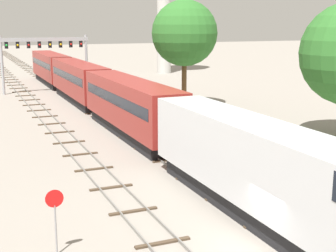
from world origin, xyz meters
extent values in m
plane|color=gray|center=(0.00, 0.00, 0.00)|extent=(400.00, 400.00, 0.00)
cube|color=slate|center=(1.28, 60.00, 0.08)|extent=(0.07, 200.00, 0.16)
cube|color=slate|center=(2.72, 60.00, 0.08)|extent=(0.07, 200.00, 0.16)
cube|color=#473828|center=(2.00, 2.00, 0.05)|extent=(2.60, 0.24, 0.10)
cube|color=#473828|center=(2.00, 6.00, 0.05)|extent=(2.60, 0.24, 0.10)
cube|color=#473828|center=(2.00, 10.00, 0.05)|extent=(2.60, 0.24, 0.10)
cube|color=#473828|center=(2.00, 14.00, 0.05)|extent=(2.60, 0.24, 0.10)
cube|color=#473828|center=(2.00, 18.00, 0.05)|extent=(2.60, 0.24, 0.10)
cube|color=#473828|center=(2.00, 22.00, 0.05)|extent=(2.60, 0.24, 0.10)
cube|color=#473828|center=(2.00, 26.00, 0.05)|extent=(2.60, 0.24, 0.10)
cube|color=#473828|center=(2.00, 30.00, 0.05)|extent=(2.60, 0.24, 0.10)
cube|color=#473828|center=(2.00, 34.00, 0.05)|extent=(2.60, 0.24, 0.10)
cube|color=#473828|center=(2.00, 38.00, 0.05)|extent=(2.60, 0.24, 0.10)
cube|color=#473828|center=(2.00, 42.00, 0.05)|extent=(2.60, 0.24, 0.10)
cube|color=#473828|center=(2.00, 46.00, 0.05)|extent=(2.60, 0.24, 0.10)
cube|color=#473828|center=(2.00, 50.00, 0.05)|extent=(2.60, 0.24, 0.10)
cube|color=#473828|center=(2.00, 54.00, 0.05)|extent=(2.60, 0.24, 0.10)
cube|color=#473828|center=(2.00, 58.00, 0.05)|extent=(2.60, 0.24, 0.10)
cube|color=#473828|center=(2.00, 62.00, 0.05)|extent=(2.60, 0.24, 0.10)
cube|color=#473828|center=(2.00, 66.00, 0.05)|extent=(2.60, 0.24, 0.10)
cube|color=#473828|center=(2.00, 70.00, 0.05)|extent=(2.60, 0.24, 0.10)
cube|color=#473828|center=(2.00, 74.00, 0.05)|extent=(2.60, 0.24, 0.10)
cube|color=#473828|center=(2.00, 78.00, 0.05)|extent=(2.60, 0.24, 0.10)
cube|color=#473828|center=(2.00, 82.00, 0.05)|extent=(2.60, 0.24, 0.10)
cube|color=#473828|center=(2.00, 86.00, 0.05)|extent=(2.60, 0.24, 0.10)
cube|color=#473828|center=(2.00, 90.00, 0.05)|extent=(2.60, 0.24, 0.10)
cube|color=#473828|center=(2.00, 94.00, 0.05)|extent=(2.60, 0.24, 0.10)
cube|color=#473828|center=(2.00, 98.00, 0.05)|extent=(2.60, 0.24, 0.10)
cube|color=#473828|center=(2.00, 102.00, 0.05)|extent=(2.60, 0.24, 0.10)
cube|color=#473828|center=(2.00, 106.00, 0.05)|extent=(2.60, 0.24, 0.10)
cube|color=#473828|center=(2.00, 110.00, 0.05)|extent=(2.60, 0.24, 0.10)
cube|color=#473828|center=(2.00, 114.00, 0.05)|extent=(2.60, 0.24, 0.10)
cube|color=#473828|center=(2.00, 118.00, 0.05)|extent=(2.60, 0.24, 0.10)
cube|color=#473828|center=(2.00, 122.00, 0.05)|extent=(2.60, 0.24, 0.10)
cube|color=#473828|center=(2.00, 126.00, 0.05)|extent=(2.60, 0.24, 0.10)
cube|color=#473828|center=(2.00, 130.00, 0.05)|extent=(2.60, 0.24, 0.10)
cube|color=#473828|center=(2.00, 134.00, 0.05)|extent=(2.60, 0.24, 0.10)
cube|color=#473828|center=(2.00, 138.00, 0.05)|extent=(2.60, 0.24, 0.10)
cube|color=#473828|center=(2.00, 142.00, 0.05)|extent=(2.60, 0.24, 0.10)
cube|color=#473828|center=(2.00, 146.00, 0.05)|extent=(2.60, 0.24, 0.10)
cube|color=#473828|center=(2.00, 150.00, 0.05)|extent=(2.60, 0.24, 0.10)
cube|color=#473828|center=(2.00, 154.00, 0.05)|extent=(2.60, 0.24, 0.10)
cube|color=#473828|center=(2.00, 158.00, 0.05)|extent=(2.60, 0.24, 0.10)
cube|color=slate|center=(-4.22, 40.00, 0.08)|extent=(0.07, 160.00, 0.16)
cube|color=slate|center=(-2.78, 40.00, 0.08)|extent=(0.07, 160.00, 0.16)
cube|color=#473828|center=(-3.50, 2.00, 0.05)|extent=(2.60, 0.24, 0.10)
cube|color=#473828|center=(-3.50, 6.00, 0.05)|extent=(2.60, 0.24, 0.10)
cube|color=#473828|center=(-3.50, 10.00, 0.05)|extent=(2.60, 0.24, 0.10)
cube|color=#473828|center=(-3.50, 14.00, 0.05)|extent=(2.60, 0.24, 0.10)
cube|color=#473828|center=(-3.50, 18.00, 0.05)|extent=(2.60, 0.24, 0.10)
cube|color=#473828|center=(-3.50, 22.00, 0.05)|extent=(2.60, 0.24, 0.10)
cube|color=#473828|center=(-3.50, 26.00, 0.05)|extent=(2.60, 0.24, 0.10)
cube|color=#473828|center=(-3.50, 30.00, 0.05)|extent=(2.60, 0.24, 0.10)
cube|color=#473828|center=(-3.50, 34.00, 0.05)|extent=(2.60, 0.24, 0.10)
cube|color=#473828|center=(-3.50, 38.00, 0.05)|extent=(2.60, 0.24, 0.10)
cube|color=#473828|center=(-3.50, 42.00, 0.05)|extent=(2.60, 0.24, 0.10)
cube|color=#473828|center=(-3.50, 46.00, 0.05)|extent=(2.60, 0.24, 0.10)
cube|color=#473828|center=(-3.50, 50.00, 0.05)|extent=(2.60, 0.24, 0.10)
cube|color=#473828|center=(-3.50, 54.00, 0.05)|extent=(2.60, 0.24, 0.10)
cube|color=#473828|center=(-3.50, 58.00, 0.05)|extent=(2.60, 0.24, 0.10)
cube|color=#473828|center=(-3.50, 62.00, 0.05)|extent=(2.60, 0.24, 0.10)
cube|color=#473828|center=(-3.50, 66.00, 0.05)|extent=(2.60, 0.24, 0.10)
cube|color=#473828|center=(-3.50, 70.00, 0.05)|extent=(2.60, 0.24, 0.10)
cube|color=#473828|center=(-3.50, 74.00, 0.05)|extent=(2.60, 0.24, 0.10)
cube|color=#473828|center=(-3.50, 78.00, 0.05)|extent=(2.60, 0.24, 0.10)
cube|color=#473828|center=(-3.50, 82.00, 0.05)|extent=(2.60, 0.24, 0.10)
cube|color=#473828|center=(-3.50, 86.00, 0.05)|extent=(2.60, 0.24, 0.10)
cube|color=#473828|center=(-3.50, 90.00, 0.05)|extent=(2.60, 0.24, 0.10)
cube|color=silver|center=(2.00, 3.26, 2.90)|extent=(3.00, 18.53, 3.80)
cube|color=black|center=(2.00, 3.26, 0.50)|extent=(2.52, 16.67, 1.00)
cube|color=maroon|center=(2.00, 22.79, 2.90)|extent=(3.00, 18.53, 3.80)
cube|color=black|center=(2.00, 22.79, 3.30)|extent=(3.04, 17.04, 0.90)
cube|color=black|center=(2.00, 22.79, 0.50)|extent=(2.52, 16.67, 1.00)
cube|color=maroon|center=(2.00, 42.32, 2.90)|extent=(3.00, 18.53, 3.80)
cube|color=black|center=(2.00, 42.32, 3.30)|extent=(3.04, 17.04, 0.90)
cube|color=black|center=(2.00, 42.32, 0.50)|extent=(2.52, 16.67, 1.00)
cube|color=maroon|center=(2.00, 61.84, 2.90)|extent=(3.00, 18.53, 3.80)
cube|color=black|center=(2.00, 61.84, 3.30)|extent=(3.04, 17.04, 0.90)
cube|color=black|center=(2.00, 61.84, 0.50)|extent=(2.52, 16.67, 1.00)
cylinder|color=#999BA0|center=(-6.00, 52.37, 3.95)|extent=(0.36, 0.36, 7.90)
cylinder|color=#999BA0|center=(5.50, 52.37, 3.95)|extent=(0.36, 0.36, 7.90)
cube|color=#999BA0|center=(-0.25, 52.37, 7.30)|extent=(12.10, 0.36, 0.50)
cube|color=black|center=(-5.28, 52.42, 6.60)|extent=(0.44, 0.32, 0.90)
sphere|color=green|center=(-5.28, 52.23, 6.60)|extent=(0.28, 0.28, 0.28)
cube|color=black|center=(-3.84, 52.42, 6.60)|extent=(0.44, 0.32, 0.90)
sphere|color=yellow|center=(-3.84, 52.23, 6.60)|extent=(0.28, 0.28, 0.28)
cube|color=black|center=(-2.41, 52.42, 6.60)|extent=(0.44, 0.32, 0.90)
sphere|color=red|center=(-2.41, 52.23, 6.60)|extent=(0.28, 0.28, 0.28)
cube|color=black|center=(-0.97, 52.42, 6.60)|extent=(0.44, 0.32, 0.90)
sphere|color=red|center=(-0.97, 52.23, 6.60)|extent=(0.28, 0.28, 0.28)
cube|color=black|center=(0.47, 52.42, 6.60)|extent=(0.44, 0.32, 0.90)
sphere|color=yellow|center=(0.47, 52.23, 6.60)|extent=(0.28, 0.28, 0.28)
cube|color=black|center=(1.91, 52.42, 6.60)|extent=(0.44, 0.32, 0.90)
sphere|color=yellow|center=(1.91, 52.23, 6.60)|extent=(0.28, 0.28, 0.28)
cube|color=black|center=(3.34, 52.42, 6.60)|extent=(0.44, 0.32, 0.90)
sphere|color=red|center=(3.34, 52.23, 6.60)|extent=(0.28, 0.28, 0.28)
cube|color=black|center=(4.78, 52.42, 6.60)|extent=(0.44, 0.32, 0.90)
sphere|color=red|center=(4.78, 52.23, 6.60)|extent=(0.28, 0.28, 0.28)
cylinder|color=beige|center=(24.95, 70.33, 10.72)|extent=(2.60, 2.60, 21.44)
cylinder|color=gray|center=(-8.00, 2.81, 1.10)|extent=(0.08, 0.08, 2.20)
cylinder|color=red|center=(-8.00, 2.79, 2.50)|extent=(0.76, 0.03, 0.76)
cylinder|color=brown|center=(12.17, 33.60, 2.92)|extent=(0.56, 0.56, 5.84)
sphere|color=#2D6B28|center=(12.17, 33.60, 8.42)|extent=(7.36, 7.36, 7.36)
camera|label=1|loc=(-11.10, -16.50, 9.61)|focal=52.09mm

